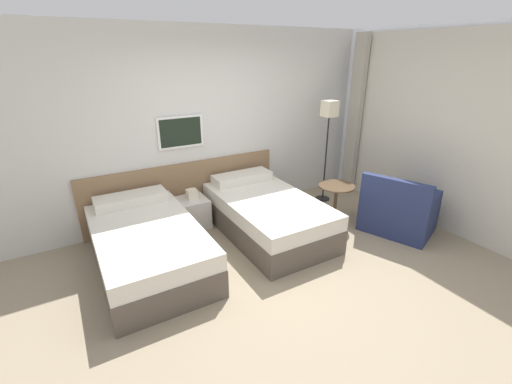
% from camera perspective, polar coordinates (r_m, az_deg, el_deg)
% --- Properties ---
extents(ground_plane, '(16.00, 16.00, 0.00)m').
position_cam_1_polar(ground_plane, '(4.07, 5.23, -13.07)').
color(ground_plane, gray).
extents(wall_headboard, '(10.00, 0.10, 2.70)m').
position_cam_1_polar(wall_headboard, '(5.11, -7.35, 10.24)').
color(wall_headboard, silver).
rests_on(wall_headboard, ground_plane).
extents(wall_window, '(0.21, 4.41, 2.70)m').
position_cam_1_polar(wall_window, '(5.27, 30.74, 8.14)').
color(wall_window, white).
rests_on(wall_window, ground_plane).
extents(bed_near_door, '(1.11, 1.93, 0.66)m').
position_cam_1_polar(bed_near_door, '(4.20, -17.58, -8.49)').
color(bed_near_door, brown).
rests_on(bed_near_door, ground_plane).
extents(bed_near_window, '(1.11, 1.93, 0.66)m').
position_cam_1_polar(bed_near_window, '(4.73, 1.78, -3.75)').
color(bed_near_window, brown).
rests_on(bed_near_window, ground_plane).
extents(nightstand, '(0.39, 0.44, 0.56)m').
position_cam_1_polar(nightstand, '(5.00, -10.41, -3.26)').
color(nightstand, beige).
rests_on(nightstand, ground_plane).
extents(floor_lamp, '(0.24, 0.24, 1.66)m').
position_cam_1_polar(floor_lamp, '(5.62, 12.03, 11.61)').
color(floor_lamp, black).
rests_on(floor_lamp, ground_plane).
extents(side_table, '(0.51, 0.51, 0.60)m').
position_cam_1_polar(side_table, '(5.05, 13.16, -0.76)').
color(side_table, brown).
rests_on(side_table, ground_plane).
extents(armchair, '(0.99, 1.10, 0.85)m').
position_cam_1_polar(armchair, '(5.16, 22.54, -3.16)').
color(armchair, navy).
rests_on(armchair, ground_plane).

